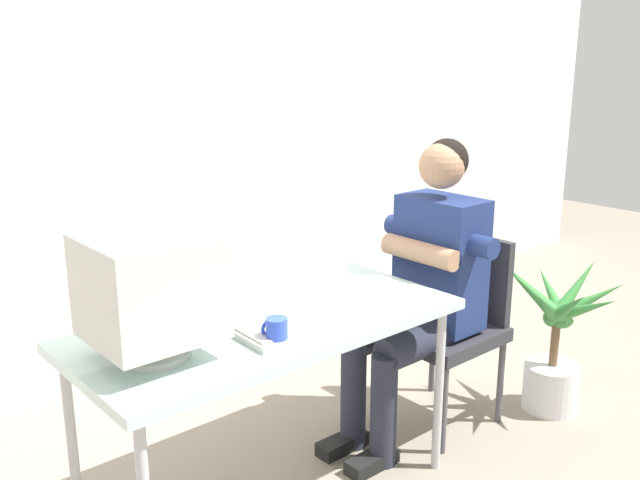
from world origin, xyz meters
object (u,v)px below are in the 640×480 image
(office_chair, at_px, (450,318))
(keyboard, at_px, (246,326))
(potted_plant, at_px, (556,339))
(desk_mug, at_px, (276,331))
(desk, at_px, (269,333))
(person_seated, at_px, (424,281))
(crt_monitor, at_px, (151,288))

(office_chair, bearing_deg, keyboard, -178.93)
(potted_plant, bearing_deg, desk_mug, 176.08)
(desk, xyz_separation_m, potted_plant, (1.44, -0.31, -0.33))
(person_seated, bearing_deg, crt_monitor, -179.41)
(crt_monitor, distance_m, office_chair, 1.55)
(crt_monitor, distance_m, person_seated, 1.31)
(keyboard, distance_m, person_seated, 0.94)
(keyboard, height_order, person_seated, person_seated)
(desk, distance_m, person_seated, 0.82)
(office_chair, xyz_separation_m, desk_mug, (-1.13, -0.19, 0.30))
(desk, xyz_separation_m, desk_mug, (-0.12, -0.20, 0.10))
(office_chair, relative_size, potted_plant, 1.15)
(crt_monitor, distance_m, potted_plant, 2.01)
(keyboard, bearing_deg, desk_mug, -88.28)
(office_chair, relative_size, desk_mug, 9.16)
(desk, xyz_separation_m, crt_monitor, (-0.46, -0.03, 0.28))
(desk_mug, bearing_deg, keyboard, 91.72)
(person_seated, height_order, potted_plant, person_seated)
(desk_mug, bearing_deg, desk, 59.62)
(crt_monitor, bearing_deg, keyboard, -1.36)
(desk, distance_m, keyboard, 0.14)
(potted_plant, bearing_deg, crt_monitor, 171.64)
(person_seated, distance_m, desk_mug, 0.96)
(crt_monitor, xyz_separation_m, keyboard, (0.34, -0.01, -0.21))
(office_chair, height_order, potted_plant, office_chair)
(crt_monitor, relative_size, office_chair, 0.46)
(potted_plant, xyz_separation_m, desk_mug, (-1.56, 0.11, 0.43))
(crt_monitor, xyz_separation_m, person_seated, (1.28, 0.01, -0.26))
(crt_monitor, relative_size, keyboard, 0.94)
(office_chair, distance_m, person_seated, 0.29)
(office_chair, height_order, person_seated, person_seated)
(person_seated, relative_size, desk_mug, 14.01)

